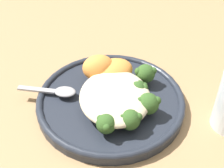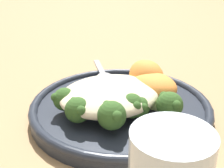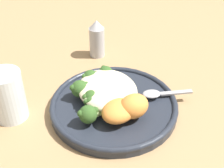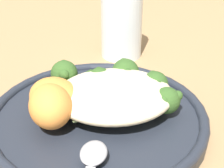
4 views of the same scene
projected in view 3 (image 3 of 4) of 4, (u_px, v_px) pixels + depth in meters
name	position (u px, v px, depth m)	size (l,w,h in m)	color
ground_plane	(119.00, 102.00, 0.64)	(4.00, 4.00, 0.00)	#9E7A51
plate	(114.00, 105.00, 0.61)	(0.25, 0.25, 0.02)	#232833
quinoa_mound	(107.00, 89.00, 0.61)	(0.13, 0.11, 0.03)	beige
broccoli_stalk_0	(110.00, 81.00, 0.63)	(0.12, 0.03, 0.03)	#ADC675
broccoli_stalk_1	(97.00, 83.00, 0.63)	(0.11, 0.06, 0.03)	#ADC675
broccoli_stalk_2	(89.00, 92.00, 0.60)	(0.09, 0.11, 0.03)	#ADC675
broccoli_stalk_3	(98.00, 99.00, 0.59)	(0.05, 0.09, 0.03)	#ADC675
broccoli_stalk_4	(103.00, 102.00, 0.58)	(0.03, 0.09, 0.03)	#ADC675
broccoli_stalk_5	(93.00, 113.00, 0.56)	(0.05, 0.10, 0.03)	#ADC675
sweet_potato_chunk_0	(119.00, 111.00, 0.55)	(0.07, 0.05, 0.04)	orange
sweet_potato_chunk_1	(132.00, 106.00, 0.56)	(0.06, 0.04, 0.05)	orange
spoon	(157.00, 94.00, 0.61)	(0.04, 0.10, 0.01)	#A3A3A8
water_glass	(8.00, 96.00, 0.57)	(0.06, 0.06, 0.10)	silver
salt_shaker	(97.00, 39.00, 0.75)	(0.04, 0.04, 0.09)	#B2B2B7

